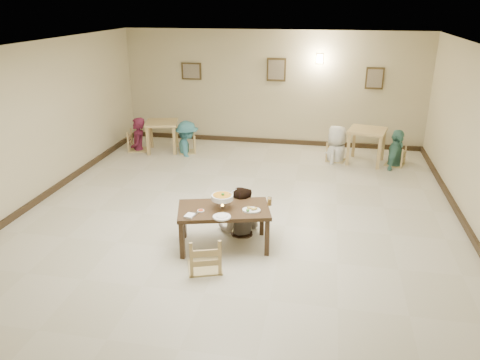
% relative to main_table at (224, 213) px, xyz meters
% --- Properties ---
extents(floor, '(10.00, 10.00, 0.00)m').
position_rel_main_table_xyz_m(floor, '(0.02, 0.89, -0.59)').
color(floor, beige).
rests_on(floor, ground).
extents(ceiling, '(10.00, 10.00, 0.00)m').
position_rel_main_table_xyz_m(ceiling, '(0.02, 0.89, 2.41)').
color(ceiling, silver).
rests_on(ceiling, wall_back).
extents(wall_back, '(10.00, 0.00, 10.00)m').
position_rel_main_table_xyz_m(wall_back, '(0.02, 5.89, 0.91)').
color(wall_back, '#C5B891').
rests_on(wall_back, floor).
extents(wall_front, '(10.00, 0.00, 10.00)m').
position_rel_main_table_xyz_m(wall_front, '(0.02, -4.11, 0.91)').
color(wall_front, '#C5B891').
rests_on(wall_front, floor).
extents(wall_left, '(0.00, 10.00, 10.00)m').
position_rel_main_table_xyz_m(wall_left, '(-3.98, 0.89, 0.91)').
color(wall_left, '#C5B891').
rests_on(wall_left, floor).
extents(baseboard_back, '(8.00, 0.06, 0.12)m').
position_rel_main_table_xyz_m(baseboard_back, '(0.02, 5.86, -0.53)').
color(baseboard_back, '#312315').
rests_on(baseboard_back, floor).
extents(baseboard_left, '(0.06, 10.00, 0.12)m').
position_rel_main_table_xyz_m(baseboard_left, '(-3.95, 0.89, -0.53)').
color(baseboard_left, '#312315').
rests_on(baseboard_left, floor).
extents(baseboard_right, '(0.06, 10.00, 0.12)m').
position_rel_main_table_xyz_m(baseboard_right, '(3.99, 0.89, -0.53)').
color(baseboard_right, '#312315').
rests_on(baseboard_right, floor).
extents(picture_a, '(0.55, 0.04, 0.45)m').
position_rel_main_table_xyz_m(picture_a, '(-2.18, 5.85, 1.31)').
color(picture_a, '#3C2E17').
rests_on(picture_a, wall_back).
extents(picture_b, '(0.50, 0.04, 0.60)m').
position_rel_main_table_xyz_m(picture_b, '(0.12, 5.85, 1.41)').
color(picture_b, '#3C2E17').
rests_on(picture_b, wall_back).
extents(picture_c, '(0.45, 0.04, 0.55)m').
position_rel_main_table_xyz_m(picture_c, '(2.62, 5.85, 1.26)').
color(picture_c, '#3C2E17').
rests_on(picture_c, wall_back).
extents(wall_sconce, '(0.16, 0.05, 0.22)m').
position_rel_main_table_xyz_m(wall_sconce, '(1.22, 5.85, 1.71)').
color(wall_sconce, '#FFD88C').
rests_on(wall_sconce, wall_back).
extents(main_table, '(1.58, 1.14, 0.67)m').
position_rel_main_table_xyz_m(main_table, '(0.00, 0.00, 0.00)').
color(main_table, '#3C2816').
rests_on(main_table, floor).
extents(chair_far, '(0.42, 0.42, 0.89)m').
position_rel_main_table_xyz_m(chair_far, '(0.12, 0.66, -0.14)').
color(chair_far, tan).
rests_on(chair_far, floor).
extents(chair_near, '(0.49, 0.49, 1.04)m').
position_rel_main_table_xyz_m(chair_near, '(-0.14, -0.70, -0.07)').
color(chair_near, tan).
rests_on(chair_near, floor).
extents(main_diner, '(0.79, 0.61, 1.61)m').
position_rel_main_table_xyz_m(main_diner, '(0.15, 0.56, 0.22)').
color(main_diner, gray).
rests_on(main_diner, floor).
extents(curry_warmer, '(0.38, 0.34, 0.31)m').
position_rel_main_table_xyz_m(curry_warmer, '(-0.02, 0.01, 0.26)').
color(curry_warmer, silver).
rests_on(curry_warmer, main_table).
extents(rice_plate_far, '(0.32, 0.32, 0.07)m').
position_rel_main_table_xyz_m(rice_plate_far, '(-0.10, 0.31, 0.10)').
color(rice_plate_far, white).
rests_on(rice_plate_far, main_table).
extents(rice_plate_near, '(0.27, 0.27, 0.06)m').
position_rel_main_table_xyz_m(rice_plate_near, '(0.04, -0.33, 0.09)').
color(rice_plate_near, white).
rests_on(rice_plate_near, main_table).
extents(fried_plate, '(0.28, 0.28, 0.06)m').
position_rel_main_table_xyz_m(fried_plate, '(0.44, -0.02, 0.10)').
color(fried_plate, white).
rests_on(fried_plate, main_table).
extents(chili_dish, '(0.11, 0.11, 0.02)m').
position_rel_main_table_xyz_m(chili_dish, '(-0.32, -0.18, 0.09)').
color(chili_dish, white).
rests_on(chili_dish, main_table).
extents(napkin_cutlery, '(0.18, 0.26, 0.03)m').
position_rel_main_table_xyz_m(napkin_cutlery, '(-0.44, -0.38, 0.09)').
color(napkin_cutlery, white).
rests_on(napkin_cutlery, main_table).
extents(drink_glass, '(0.07, 0.07, 0.13)m').
position_rel_main_table_xyz_m(drink_glass, '(0.69, 0.25, 0.14)').
color(drink_glass, white).
rests_on(drink_glass, main_table).
extents(bg_table_left, '(0.96, 0.96, 0.79)m').
position_rel_main_table_xyz_m(bg_table_left, '(-2.66, 4.63, 0.06)').
color(bg_table_left, tan).
rests_on(bg_table_left, floor).
extents(bg_table_right, '(1.00, 1.00, 0.83)m').
position_rel_main_table_xyz_m(bg_table_right, '(2.47, 4.65, 0.10)').
color(bg_table_right, tan).
rests_on(bg_table_right, floor).
extents(bg_chair_ll, '(0.47, 0.47, 1.00)m').
position_rel_main_table_xyz_m(bg_chair_ll, '(-3.32, 4.58, -0.09)').
color(bg_chair_ll, tan).
rests_on(bg_chair_ll, floor).
extents(bg_chair_lr, '(0.42, 0.42, 0.89)m').
position_rel_main_table_xyz_m(bg_chair_lr, '(-2.01, 4.63, -0.14)').
color(bg_chair_lr, tan).
rests_on(bg_chair_lr, floor).
extents(bg_chair_rl, '(0.42, 0.42, 0.91)m').
position_rel_main_table_xyz_m(bg_chair_rl, '(1.78, 4.68, -0.14)').
color(bg_chair_rl, tan).
rests_on(bg_chair_rl, floor).
extents(bg_chair_rr, '(0.41, 0.41, 0.88)m').
position_rel_main_table_xyz_m(bg_chair_rr, '(3.17, 4.60, -0.15)').
color(bg_chair_rr, tan).
rests_on(bg_chair_rr, floor).
extents(bg_diner_a, '(0.60, 0.73, 1.73)m').
position_rel_main_table_xyz_m(bg_diner_a, '(-3.32, 4.58, 0.28)').
color(bg_diner_a, '#5A1931').
rests_on(bg_diner_a, floor).
extents(bg_diner_b, '(1.00, 1.22, 1.65)m').
position_rel_main_table_xyz_m(bg_diner_b, '(-2.01, 4.63, 0.24)').
color(bg_diner_b, teal).
rests_on(bg_diner_b, floor).
extents(bg_diner_c, '(0.78, 0.98, 1.75)m').
position_rel_main_table_xyz_m(bg_diner_c, '(1.78, 4.68, 0.29)').
color(bg_diner_c, silver).
rests_on(bg_diner_c, floor).
extents(bg_diner_d, '(0.73, 1.10, 1.74)m').
position_rel_main_table_xyz_m(bg_diner_d, '(3.17, 4.60, 0.28)').
color(bg_diner_d, '#50917E').
rests_on(bg_diner_d, floor).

